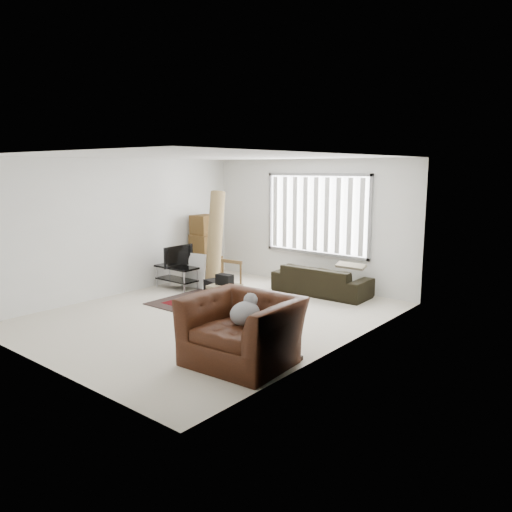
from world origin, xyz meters
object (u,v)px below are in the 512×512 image
(moving_boxes, at_px, (205,250))
(sofa, at_px, (322,276))
(tv_stand, at_px, (177,272))
(armchair, at_px, (242,325))
(side_chair, at_px, (225,284))

(moving_boxes, distance_m, sofa, 2.82)
(moving_boxes, height_order, sofa, moving_boxes)
(tv_stand, bearing_deg, armchair, -30.52)
(side_chair, height_order, armchair, armchair)
(sofa, distance_m, armchair, 3.90)
(moving_boxes, relative_size, side_chair, 1.66)
(moving_boxes, distance_m, side_chair, 2.56)
(tv_stand, relative_size, moving_boxes, 0.65)
(moving_boxes, height_order, armchair, moving_boxes)
(tv_stand, height_order, armchair, armchair)
(sofa, xyz_separation_m, armchair, (1.13, -3.74, 0.13))
(armchair, bearing_deg, sofa, 102.86)
(sofa, height_order, side_chair, side_chair)
(sofa, bearing_deg, tv_stand, 28.38)
(moving_boxes, xyz_separation_m, armchair, (3.88, -3.19, -0.18))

